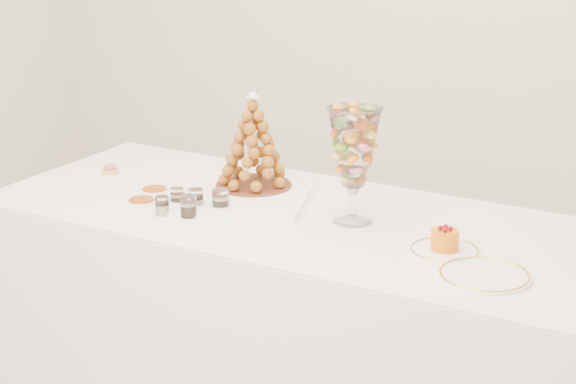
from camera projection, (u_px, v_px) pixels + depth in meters
The scene contains 15 objects.
buffet_table at pixel (305, 330), 3.30m from camera, with size 2.23×0.97×0.83m.
lace_tray at pixel (226, 195), 3.35m from camera, with size 0.57×0.43×0.02m, color white.
macaron_vase at pixel (354, 149), 3.04m from camera, with size 0.17×0.17×0.38m.
cake_plate at pixel (444, 251), 2.86m from camera, with size 0.21×0.21×0.01m, color white.
spare_plate at pixel (484, 276), 2.68m from camera, with size 0.26×0.26×0.01m, color white.
pink_tart at pixel (110, 169), 3.62m from camera, with size 0.06×0.06×0.04m.
verrine_a at pixel (177, 197), 3.25m from camera, with size 0.05×0.05×0.06m, color white.
verrine_b at pixel (196, 199), 3.22m from camera, with size 0.05×0.05×0.07m, color white.
verrine_c at pixel (220, 200), 3.20m from camera, with size 0.06×0.06×0.08m, color white.
verrine_d at pixel (162, 205), 3.17m from camera, with size 0.05×0.05×0.06m, color white.
verrine_e at pixel (188, 206), 3.15m from camera, with size 0.05×0.05×0.07m, color white.
ramekin_back at pixel (155, 193), 3.35m from camera, with size 0.09×0.09×0.03m, color white.
ramekin_front at pixel (142, 204), 3.23m from camera, with size 0.10×0.10×0.03m, color white.
croquembouche at pixel (253, 141), 3.37m from camera, with size 0.27×0.27×0.34m.
mousse_cake at pixel (445, 240), 2.85m from camera, with size 0.09×0.09×0.07m.
Camera 1 is at (1.44, -2.39, 1.90)m, focal length 60.00 mm.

